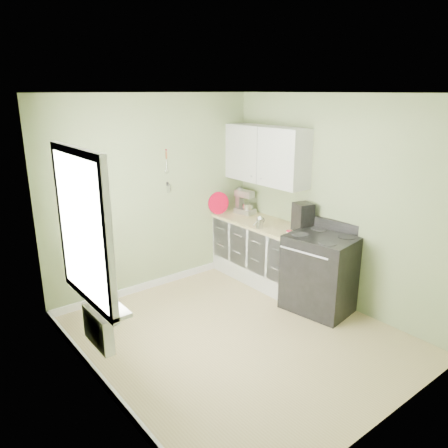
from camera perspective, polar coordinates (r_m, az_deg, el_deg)
floor at (r=5.22m, az=1.84°, el=-14.57°), size 3.20×3.60×0.02m
ceiling at (r=4.44m, az=2.18°, el=16.86°), size 3.20×3.60×0.02m
wall_back at (r=6.09m, az=-9.11°, el=3.81°), size 3.20×0.02×2.70m
wall_left at (r=3.86m, az=-16.59°, el=-4.54°), size 0.02×3.60×2.70m
wall_right at (r=5.79m, az=14.25°, el=2.79°), size 0.02×3.60×2.70m
base_cabinets at (r=6.47m, az=4.97°, el=-3.71°), size 0.60×1.60×0.87m
countertop at (r=6.32m, az=5.01°, el=0.13°), size 0.64×1.60×0.04m
upper_cabinets at (r=6.28m, az=5.51°, el=8.98°), size 0.35×1.40×0.80m
window at (r=4.07m, az=-18.09°, el=-0.57°), size 0.06×1.14×1.44m
window_sill at (r=4.34m, az=-16.36°, el=-8.85°), size 0.18×1.14×0.04m
radiator at (r=4.44m, az=-16.11°, el=-13.02°), size 0.12×0.50×0.35m
wall_utensils at (r=6.12m, az=-7.43°, el=6.00°), size 0.02×0.14×0.58m
stove at (r=5.73m, az=12.54°, el=-6.15°), size 0.84×0.92×1.12m
stand_mixer at (r=6.70m, az=2.67°, el=2.82°), size 0.25×0.35×0.40m
kettle at (r=5.99m, az=4.68°, el=0.23°), size 0.17×0.10×0.17m
coffee_maker at (r=5.93m, az=10.25°, el=0.80°), size 0.28×0.29×0.38m
red_tray at (r=6.65m, az=-0.72°, el=2.74°), size 0.35×0.12×0.34m
jar at (r=5.71m, az=8.49°, el=-1.23°), size 0.07×0.07×0.08m
plant_a at (r=4.12m, az=-15.47°, el=-7.56°), size 0.19×0.19×0.31m
plant_b at (r=4.39m, az=-17.14°, el=-6.01°), size 0.23×0.23×0.33m
plant_c at (r=4.60m, az=-18.29°, el=-5.05°), size 0.24×0.24×0.32m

